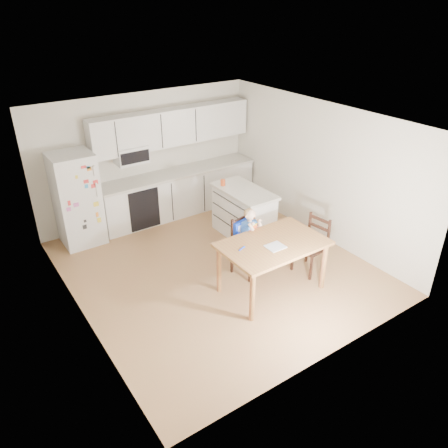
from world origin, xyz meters
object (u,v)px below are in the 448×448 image
kitchen_island (243,213)px  dining_table (273,249)px  refrigerator (77,199)px  chair_booster (247,234)px  red_cup (223,183)px  chair_side (314,241)px

kitchen_island → dining_table: bearing=-112.1°
refrigerator → chair_booster: refrigerator is taller
chair_booster → red_cup: bearing=59.4°
kitchen_island → red_cup: 0.68m
chair_booster → kitchen_island: bearing=44.4°
red_cup → dining_table: size_ratio=0.07×
chair_side → chair_booster: bearing=-128.0°
red_cup → chair_side: 2.06m
kitchen_island → chair_side: 1.58m
kitchen_island → chair_side: chair_side is taller
dining_table → chair_side: size_ratio=1.65×
dining_table → chair_side: 0.96m
refrigerator → kitchen_island: (2.58, -1.51, -0.37)m
kitchen_island → dining_table: (-0.66, -1.62, 0.25)m
red_cup → dining_table: bearing=-102.9°
refrigerator → chair_booster: 3.17m
red_cup → dining_table: 2.08m
dining_table → kitchen_island: bearing=67.9°
kitchen_island → chair_booster: bearing=-123.7°
red_cup → chair_booster: 1.50m
red_cup → chair_side: size_ratio=0.12×
chair_side → kitchen_island: bearing=-177.5°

